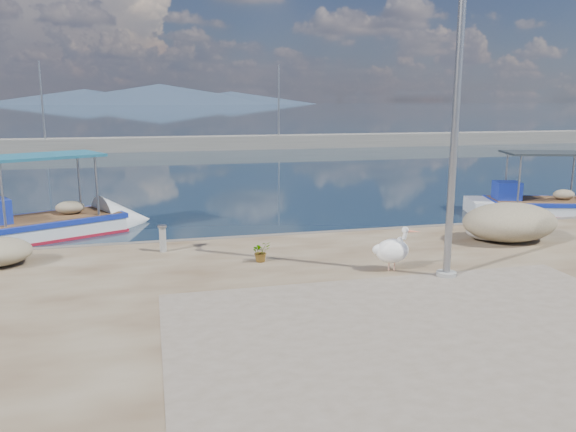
# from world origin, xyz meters

# --- Properties ---
(ground) EXTENTS (1400.00, 1400.00, 0.00)m
(ground) POSITION_xyz_m (0.00, 0.00, 0.00)
(ground) COLOR #162635
(ground) RESTS_ON ground
(quay_patch) EXTENTS (9.00, 7.00, 0.01)m
(quay_patch) POSITION_xyz_m (1.00, -3.00, 0.50)
(quay_patch) COLOR gray
(quay_patch) RESTS_ON quay
(breakwater) EXTENTS (120.00, 2.20, 7.50)m
(breakwater) POSITION_xyz_m (-0.00, 40.00, 0.60)
(breakwater) COLOR gray
(breakwater) RESTS_ON ground
(mountains) EXTENTS (370.00, 280.00, 22.00)m
(mountains) POSITION_xyz_m (4.39, 650.00, 9.51)
(mountains) COLOR #28384C
(mountains) RESTS_ON ground
(boat_left) EXTENTS (6.72, 4.73, 3.10)m
(boat_left) POSITION_xyz_m (-6.97, 8.61, 0.24)
(boat_left) COLOR white
(boat_left) RESTS_ON ground
(boat_right) EXTENTS (6.19, 3.52, 2.83)m
(boat_right) POSITION_xyz_m (11.20, 7.89, 0.22)
(boat_right) COLOR white
(boat_right) RESTS_ON ground
(pelican) EXTENTS (1.09, 0.62, 1.04)m
(pelican) POSITION_xyz_m (1.78, 0.95, 0.99)
(pelican) COLOR tan
(pelican) RESTS_ON quay
(lamp_post) EXTENTS (0.44, 0.96, 7.00)m
(lamp_post) POSITION_xyz_m (2.78, 0.29, 3.80)
(lamp_post) COLOR gray
(lamp_post) RESTS_ON quay
(bollard_near) EXTENTS (0.23, 0.23, 0.70)m
(bollard_near) POSITION_xyz_m (-3.32, 3.88, 0.88)
(bollard_near) COLOR gray
(bollard_near) RESTS_ON quay
(potted_plant) EXTENTS (0.54, 0.50, 0.50)m
(potted_plant) POSITION_xyz_m (-1.02, 2.39, 0.75)
(potted_plant) COLOR #33722D
(potted_plant) RESTS_ON quay
(net_pile_d) EXTENTS (1.39, 1.05, 0.52)m
(net_pile_d) POSITION_xyz_m (5.65, 3.00, 0.76)
(net_pile_d) COLOR beige
(net_pile_d) RESTS_ON quay
(net_pile_c) EXTENTS (2.72, 1.94, 1.07)m
(net_pile_c) POSITION_xyz_m (6.11, 2.77, 1.03)
(net_pile_c) COLOR tan
(net_pile_c) RESTS_ON quay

